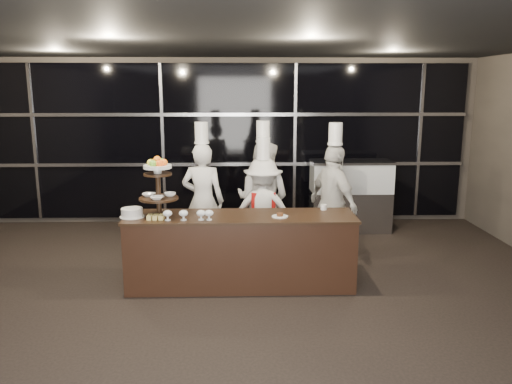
{
  "coord_description": "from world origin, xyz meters",
  "views": [
    {
      "loc": [
        0.22,
        -4.16,
        2.46
      ],
      "look_at": [
        0.41,
        2.13,
        1.15
      ],
      "focal_mm": 35.0,
      "sensor_mm": 36.0,
      "label": 1
    }
  ],
  "objects_px": {
    "display_case": "(350,192)",
    "chef_d": "(333,203)",
    "layer_cake": "(132,213)",
    "chef_a": "(203,199)",
    "buffet_counter": "(241,250)",
    "chef_c": "(263,209)",
    "display_stand": "(158,182)",
    "chef_b": "(263,199)"
  },
  "relations": [
    {
      "from": "display_case",
      "to": "chef_d",
      "type": "height_order",
      "value": "chef_d"
    },
    {
      "from": "layer_cake",
      "to": "chef_d",
      "type": "bearing_deg",
      "value": 18.84
    },
    {
      "from": "chef_a",
      "to": "layer_cake",
      "type": "bearing_deg",
      "value": -123.29
    },
    {
      "from": "buffet_counter",
      "to": "chef_a",
      "type": "xyz_separation_m",
      "value": [
        -0.55,
        1.13,
        0.41
      ]
    },
    {
      "from": "layer_cake",
      "to": "chef_c",
      "type": "distance_m",
      "value": 1.96
    },
    {
      "from": "chef_a",
      "to": "chef_c",
      "type": "bearing_deg",
      "value": -8.91
    },
    {
      "from": "buffet_counter",
      "to": "display_stand",
      "type": "distance_m",
      "value": 1.33
    },
    {
      "from": "display_case",
      "to": "chef_d",
      "type": "bearing_deg",
      "value": -110.32
    },
    {
      "from": "display_stand",
      "to": "chef_b",
      "type": "height_order",
      "value": "chef_b"
    },
    {
      "from": "layer_cake",
      "to": "chef_a",
      "type": "bearing_deg",
      "value": 56.71
    },
    {
      "from": "display_stand",
      "to": "chef_a",
      "type": "xyz_separation_m",
      "value": [
        0.45,
        1.13,
        -0.46
      ]
    },
    {
      "from": "buffet_counter",
      "to": "chef_b",
      "type": "height_order",
      "value": "chef_b"
    },
    {
      "from": "layer_cake",
      "to": "display_case",
      "type": "xyz_separation_m",
      "value": [
        3.24,
        2.52,
        -0.29
      ]
    },
    {
      "from": "chef_c",
      "to": "chef_d",
      "type": "distance_m",
      "value": 1.01
    },
    {
      "from": "layer_cake",
      "to": "chef_c",
      "type": "height_order",
      "value": "chef_c"
    },
    {
      "from": "layer_cake",
      "to": "chef_d",
      "type": "height_order",
      "value": "chef_d"
    },
    {
      "from": "buffet_counter",
      "to": "display_case",
      "type": "bearing_deg",
      "value": 52.3
    },
    {
      "from": "layer_cake",
      "to": "chef_c",
      "type": "bearing_deg",
      "value": 32.32
    },
    {
      "from": "buffet_counter",
      "to": "chef_c",
      "type": "bearing_deg",
      "value": 72.02
    },
    {
      "from": "display_stand",
      "to": "chef_c",
      "type": "bearing_deg",
      "value": 36.85
    },
    {
      "from": "chef_b",
      "to": "chef_d",
      "type": "height_order",
      "value": "chef_b"
    },
    {
      "from": "chef_c",
      "to": "chef_a",
      "type": "bearing_deg",
      "value": 171.09
    },
    {
      "from": "layer_cake",
      "to": "chef_b",
      "type": "relative_size",
      "value": 0.15
    },
    {
      "from": "display_case",
      "to": "chef_d",
      "type": "xyz_separation_m",
      "value": [
        -0.6,
        -1.63,
        0.18
      ]
    },
    {
      "from": "layer_cake",
      "to": "chef_d",
      "type": "distance_m",
      "value": 2.78
    },
    {
      "from": "chef_b",
      "to": "layer_cake",
      "type": "bearing_deg",
      "value": -143.66
    },
    {
      "from": "chef_a",
      "to": "chef_c",
      "type": "relative_size",
      "value": 1.12
    },
    {
      "from": "chef_d",
      "to": "chef_a",
      "type": "bearing_deg",
      "value": 171.49
    },
    {
      "from": "display_stand",
      "to": "chef_c",
      "type": "xyz_separation_m",
      "value": [
        1.32,
        0.99,
        -0.58
      ]
    },
    {
      "from": "chef_a",
      "to": "chef_d",
      "type": "distance_m",
      "value": 1.88
    },
    {
      "from": "display_stand",
      "to": "layer_cake",
      "type": "height_order",
      "value": "display_stand"
    },
    {
      "from": "display_case",
      "to": "chef_b",
      "type": "distance_m",
      "value": 2.07
    },
    {
      "from": "chef_a",
      "to": "chef_c",
      "type": "height_order",
      "value": "chef_a"
    },
    {
      "from": "buffet_counter",
      "to": "display_stand",
      "type": "bearing_deg",
      "value": -179.99
    },
    {
      "from": "chef_a",
      "to": "display_case",
      "type": "bearing_deg",
      "value": 28.68
    },
    {
      "from": "display_stand",
      "to": "layer_cake",
      "type": "distance_m",
      "value": 0.49
    },
    {
      "from": "buffet_counter",
      "to": "display_stand",
      "type": "height_order",
      "value": "display_stand"
    },
    {
      "from": "buffet_counter",
      "to": "chef_c",
      "type": "distance_m",
      "value": 1.08
    },
    {
      "from": "chef_d",
      "to": "chef_c",
      "type": "bearing_deg",
      "value": 171.84
    },
    {
      "from": "chef_b",
      "to": "chef_c",
      "type": "xyz_separation_m",
      "value": [
        -0.0,
        -0.17,
        -0.11
      ]
    },
    {
      "from": "chef_a",
      "to": "chef_d",
      "type": "bearing_deg",
      "value": -8.51
    },
    {
      "from": "chef_b",
      "to": "chef_d",
      "type": "bearing_deg",
      "value": -17.64
    }
  ]
}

